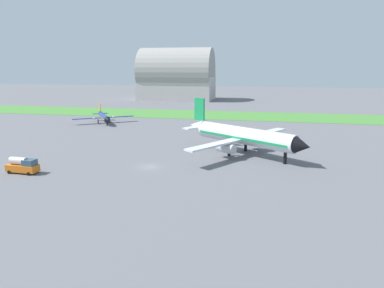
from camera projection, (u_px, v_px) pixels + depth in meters
ground_plane at (150, 167)px, 74.97m from camera, size 600.00×600.00×0.00m
grass_taxiway_strip at (209, 115)px, 153.76m from camera, size 360.00×28.00×0.08m
airplane_midfield_jet at (242, 136)px, 84.51m from camera, size 31.83×31.74×12.89m
airplane_taxiing_turboprop at (104, 117)px, 131.21m from camera, size 19.49×17.18×6.85m
fuel_truck_near_gate at (23, 166)px, 70.26m from camera, size 6.61×2.90×3.29m
hangar_distant at (177, 77)px, 220.55m from camera, size 46.24×29.92×32.33m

